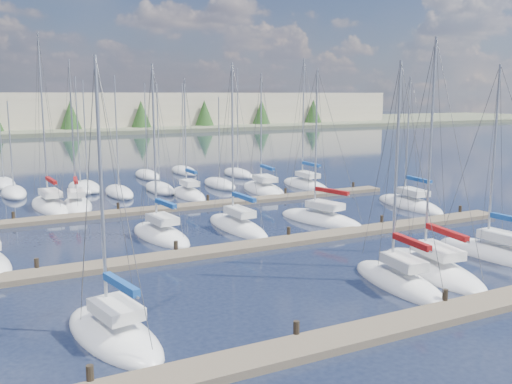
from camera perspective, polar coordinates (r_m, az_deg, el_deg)
name	(u,v)px	position (r m, az deg, el deg)	size (l,w,h in m)	color
ground	(93,169)	(77.32, -16.01, 2.22)	(400.00, 400.00, 0.00)	#1D243A
dock_near	(390,327)	(24.88, 13.24, -13.00)	(44.00, 1.93, 1.10)	#6B5E4C
dock_mid	(241,247)	(36.01, -1.49, -5.56)	(44.00, 1.93, 1.10)	#6B5E4C
dock_far	(168,208)	(48.64, -8.77, -1.62)	(44.00, 1.93, 1.10)	#6B5E4C
sailboat_k	(237,226)	(41.43, -1.89, -3.46)	(2.40, 8.25, 12.59)	white
sailboat_e	(432,269)	(33.00, 17.18, -7.39)	(3.96, 8.74, 13.39)	white
sailboat_l	(321,220)	(43.99, 6.53, -2.75)	(4.49, 8.48, 12.33)	white
sailboat_r	(306,185)	(60.28, 4.99, 0.69)	(2.87, 8.69, 14.02)	white
sailboat_j	(161,235)	(39.52, -9.51, -4.25)	(3.31, 7.49, 12.39)	white
sailboat_d	(399,282)	(30.40, 14.06, -8.71)	(3.04, 7.42, 12.05)	white
sailboat_p	(189,194)	(54.89, -6.76, -0.24)	(2.42, 6.88, 11.89)	white
sailboat_c	(114,334)	(24.18, -14.04, -13.65)	(3.81, 7.32, 11.88)	white
sailboat_o	(77,206)	(51.38, -17.49, -1.31)	(3.53, 7.28, 13.27)	white
sailboat_f	(497,255)	(37.24, 22.97, -5.79)	(2.98, 8.55, 12.12)	white
sailboat_m	(409,204)	(51.39, 15.10, -1.21)	(3.52, 8.71, 11.88)	white
sailboat_n	(50,206)	(52.16, -19.90, -1.28)	(3.15, 8.82, 15.50)	white
sailboat_q	(263,189)	(57.49, 0.75, 0.26)	(4.21, 8.98, 12.47)	white
distant_boats	(83,187)	(60.68, -16.90, 0.46)	(36.93, 20.75, 13.30)	#9EA0A5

